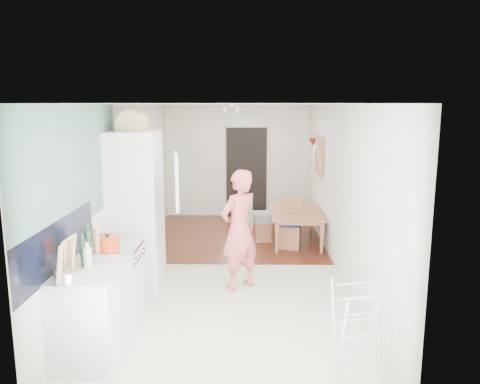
{
  "coord_description": "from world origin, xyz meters",
  "views": [
    {
      "loc": [
        0.24,
        -6.86,
        2.49
      ],
      "look_at": [
        0.12,
        0.2,
        1.17
      ],
      "focal_mm": 35.0,
      "sensor_mm": 36.0,
      "label": 1
    }
  ],
  "objects_px": {
    "person": "(239,219)",
    "stool": "(263,232)",
    "dining_chair": "(290,224)",
    "dining_table": "(297,229)",
    "drying_rack": "(361,332)"
  },
  "relations": [
    {
      "from": "dining_chair",
      "to": "stool",
      "type": "bearing_deg",
      "value": 152.19
    },
    {
      "from": "stool",
      "to": "drying_rack",
      "type": "bearing_deg",
      "value": -79.97
    },
    {
      "from": "person",
      "to": "drying_rack",
      "type": "bearing_deg",
      "value": 78.05
    },
    {
      "from": "dining_chair",
      "to": "stool",
      "type": "distance_m",
      "value": 0.65
    },
    {
      "from": "person",
      "to": "stool",
      "type": "relative_size",
      "value": 5.24
    },
    {
      "from": "person",
      "to": "dining_table",
      "type": "bearing_deg",
      "value": -155.42
    },
    {
      "from": "dining_table",
      "to": "dining_chair",
      "type": "relative_size",
      "value": 1.6
    },
    {
      "from": "dining_table",
      "to": "dining_chair",
      "type": "height_order",
      "value": "dining_chair"
    },
    {
      "from": "dining_chair",
      "to": "person",
      "type": "bearing_deg",
      "value": -102.64
    },
    {
      "from": "person",
      "to": "drying_rack",
      "type": "distance_m",
      "value": 2.46
    },
    {
      "from": "dining_table",
      "to": "dining_chair",
      "type": "bearing_deg",
      "value": 157.07
    },
    {
      "from": "drying_rack",
      "to": "dining_chair",
      "type": "bearing_deg",
      "value": 81.61
    },
    {
      "from": "person",
      "to": "dining_table",
      "type": "height_order",
      "value": "person"
    },
    {
      "from": "stool",
      "to": "drying_rack",
      "type": "distance_m",
      "value": 4.41
    },
    {
      "from": "person",
      "to": "drying_rack",
      "type": "height_order",
      "value": "person"
    }
  ]
}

